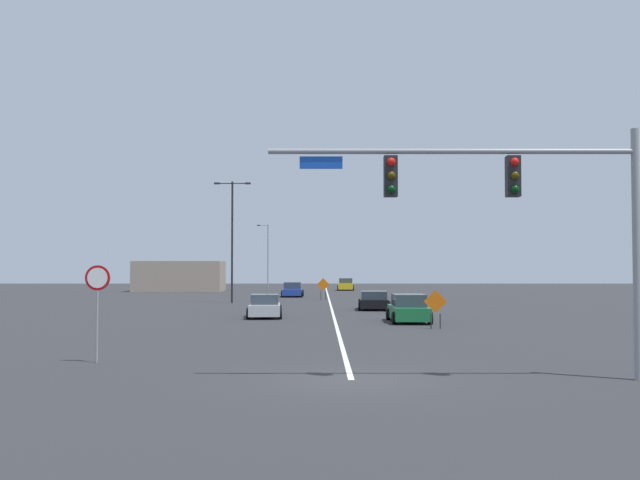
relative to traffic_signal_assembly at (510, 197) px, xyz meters
name	(u,v)px	position (x,y,z in m)	size (l,w,h in m)	color
ground	(348,380)	(-4.16, 0.01, -4.67)	(213.89, 213.89, 0.00)	#2D2D30
road_centre_stripe	(324,294)	(-4.16, 59.43, -4.66)	(0.16, 118.83, 0.01)	white
traffic_signal_assembly	(510,197)	(0.00, 0.00, 0.00)	(9.51, 0.44, 6.41)	gray
stop_sign	(94,294)	(-11.65, 3.37, -2.62)	(0.76, 0.07, 2.92)	gray
street_lamp_far_right	(264,253)	(-12.19, 80.78, 0.09)	(1.59, 0.24, 8.72)	gray
street_lamp_near_left	(229,233)	(-11.99, 39.53, 0.93)	(2.93, 0.24, 9.73)	black
construction_sign_right_shoulder	(320,286)	(-4.66, 45.25, -3.46)	(1.11, 0.16, 1.88)	orange
construction_sign_right_lane	(432,304)	(0.41, 15.22, -3.52)	(1.07, 0.21, 1.81)	orange
car_green_passing	(405,309)	(-0.35, 19.28, -4.00)	(2.02, 4.43, 1.46)	#196B38
car_silver_approaching	(261,307)	(-8.10, 22.90, -4.07)	(2.15, 4.34, 1.30)	#B7BABF
car_yellow_near	(343,285)	(-1.76, 71.10, -3.98)	(2.19, 4.53, 1.48)	gold
car_black_far	(371,301)	(-1.32, 30.39, -4.08)	(2.30, 4.38, 1.25)	black
car_blue_distant	(289,290)	(-7.59, 51.51, -4.03)	(2.08, 4.32, 1.39)	#1E389E
roadside_building_west	(176,276)	(-21.61, 67.35, -2.89)	(10.30, 5.27, 3.55)	gray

